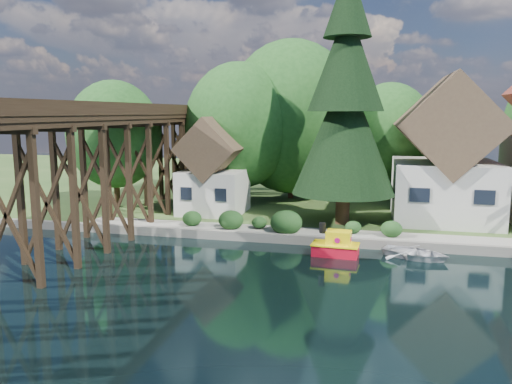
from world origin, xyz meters
TOP-DOWN VIEW (x-y plane):
  - ground at (0.00, 0.00)m, footprint 140.00×140.00m
  - bank at (0.00, 34.00)m, footprint 140.00×52.00m
  - seawall at (4.00, 8.00)m, footprint 60.00×0.40m
  - promenade at (6.00, 9.30)m, footprint 50.00×2.60m
  - trestle_bridge at (-16.00, 5.17)m, footprint 4.12×44.18m
  - house_left at (7.00, 16.00)m, footprint 7.64×8.64m
  - shed at (-11.00, 14.50)m, footprint 5.09×5.40m
  - bg_trees at (1.00, 21.25)m, footprint 49.90×13.30m
  - shrubs at (-4.60, 9.26)m, footprint 15.76×2.47m
  - conifer at (-0.43, 12.75)m, footprint 7.50×7.50m
  - tugboat at (-0.36, 5.88)m, footprint 2.93×1.75m
  - boat_white_a at (4.33, 6.42)m, footprint 4.70×4.07m

SIDE VIEW (x-z plane):
  - ground at x=0.00m, z-range 0.00..0.00m
  - bank at x=0.00m, z-range 0.00..0.50m
  - seawall at x=4.00m, z-range 0.00..0.62m
  - boat_white_a at x=4.33m, z-range 0.00..0.82m
  - promenade at x=6.00m, z-range 0.50..0.56m
  - tugboat at x=-0.36m, z-range -0.41..1.64m
  - shrubs at x=-4.60m, z-range 0.38..2.08m
  - shed at x=-11.00m, z-range -0.10..7.75m
  - house_left at x=7.00m, z-range -0.37..10.65m
  - trestle_bridge at x=-16.00m, z-range 0.70..10.00m
  - bg_trees at x=1.00m, z-range 2.00..12.57m
  - conifer at x=-0.43m, z-range 0.16..18.63m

